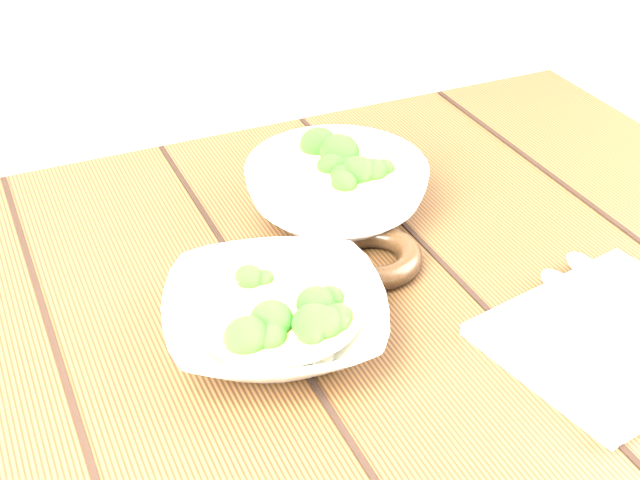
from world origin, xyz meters
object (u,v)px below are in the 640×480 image
at_px(table, 294,405).
at_px(soup_bowl_front, 275,317).
at_px(soup_bowl_back, 336,188).
at_px(trivet, 373,257).
at_px(napkin, 615,337).

distance_m(table, soup_bowl_front, 0.15).
bearing_deg(soup_bowl_back, trivet, -94.58).
relative_size(table, trivet, 11.50).
height_order(table, soup_bowl_back, soup_bowl_back).
distance_m(soup_bowl_front, trivet, 0.15).
bearing_deg(soup_bowl_back, table, -128.09).
relative_size(table, napkin, 5.40).
xyz_separation_m(soup_bowl_front, soup_bowl_back, (0.15, 0.18, 0.01)).
bearing_deg(soup_bowl_back, napkin, -65.25).
bearing_deg(soup_bowl_front, table, 45.48).
bearing_deg(napkin, soup_bowl_front, 144.76).
bearing_deg(soup_bowl_front, napkin, -24.49).
height_order(soup_bowl_front, trivet, soup_bowl_front).
height_order(trivet, napkin, trivet).
xyz_separation_m(soup_bowl_front, trivet, (0.14, 0.07, -0.01)).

